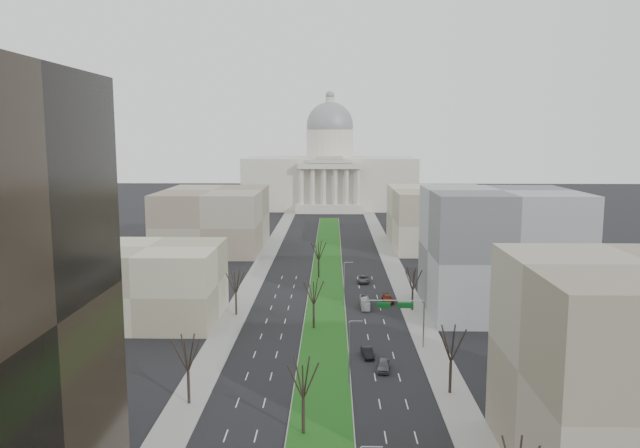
# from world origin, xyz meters

# --- Properties ---
(ground) EXTENTS (600.00, 600.00, 0.00)m
(ground) POSITION_xyz_m (0.00, 120.00, 0.00)
(ground) COLOR black
(ground) RESTS_ON ground
(median) EXTENTS (8.00, 222.03, 0.20)m
(median) POSITION_xyz_m (0.00, 118.99, 0.10)
(median) COLOR #999993
(median) RESTS_ON ground
(sidewalk_left) EXTENTS (5.00, 330.00, 0.15)m
(sidewalk_left) POSITION_xyz_m (-17.50, 95.00, 0.07)
(sidewalk_left) COLOR gray
(sidewalk_left) RESTS_ON ground
(sidewalk_right) EXTENTS (5.00, 330.00, 0.15)m
(sidewalk_right) POSITION_xyz_m (17.50, 95.00, 0.07)
(sidewalk_right) COLOR gray
(sidewalk_right) RESTS_ON ground
(capitol) EXTENTS (80.00, 46.00, 55.00)m
(capitol) POSITION_xyz_m (0.00, 269.59, 16.31)
(capitol) COLOR beige
(capitol) RESTS_ON ground
(building_beige_left) EXTENTS (26.00, 22.00, 14.00)m
(building_beige_left) POSITION_xyz_m (-33.00, 85.00, 7.00)
(building_beige_left) COLOR #9E977A
(building_beige_left) RESTS_ON ground
(building_grey_right) EXTENTS (28.00, 26.00, 24.00)m
(building_grey_right) POSITION_xyz_m (34.00, 92.00, 12.00)
(building_grey_right) COLOR slate
(building_grey_right) RESTS_ON ground
(building_far_left) EXTENTS (30.00, 40.00, 18.00)m
(building_far_left) POSITION_xyz_m (-35.00, 160.00, 9.00)
(building_far_left) COLOR gray
(building_far_left) RESTS_ON ground
(building_far_right) EXTENTS (30.00, 40.00, 18.00)m
(building_far_right) POSITION_xyz_m (35.00, 165.00, 9.00)
(building_far_right) COLOR #9E977A
(building_far_right) RESTS_ON ground
(tree_left_mid) EXTENTS (5.40, 5.40, 9.72)m
(tree_left_mid) POSITION_xyz_m (-17.20, 48.00, 7.00)
(tree_left_mid) COLOR black
(tree_left_mid) RESTS_ON ground
(tree_left_far) EXTENTS (5.28, 5.28, 9.50)m
(tree_left_far) POSITION_xyz_m (-17.20, 88.00, 6.84)
(tree_left_far) COLOR black
(tree_left_far) RESTS_ON ground
(tree_right_mid) EXTENTS (5.52, 5.52, 9.94)m
(tree_right_mid) POSITION_xyz_m (17.20, 52.00, 7.16)
(tree_right_mid) COLOR black
(tree_right_mid) RESTS_ON ground
(tree_right_far) EXTENTS (5.04, 5.04, 9.07)m
(tree_right_far) POSITION_xyz_m (17.20, 92.00, 6.53)
(tree_right_far) COLOR black
(tree_right_far) RESTS_ON ground
(tree_median_a) EXTENTS (5.40, 5.40, 9.72)m
(tree_median_a) POSITION_xyz_m (-2.00, 40.00, 7.00)
(tree_median_a) COLOR black
(tree_median_a) RESTS_ON ground
(tree_median_b) EXTENTS (5.40, 5.40, 9.72)m
(tree_median_b) POSITION_xyz_m (-2.00, 80.00, 7.00)
(tree_median_b) COLOR black
(tree_median_b) RESTS_ON ground
(tree_median_c) EXTENTS (5.40, 5.40, 9.72)m
(tree_median_c) POSITION_xyz_m (-2.00, 120.00, 7.00)
(tree_median_c) COLOR black
(tree_median_c) RESTS_ON ground
(streetlamp_median_b) EXTENTS (1.90, 0.20, 9.16)m
(streetlamp_median_b) POSITION_xyz_m (3.76, 55.00, 4.81)
(streetlamp_median_b) COLOR gray
(streetlamp_median_b) RESTS_ON ground
(streetlamp_median_c) EXTENTS (1.90, 0.20, 9.16)m
(streetlamp_median_c) POSITION_xyz_m (3.76, 95.00, 4.81)
(streetlamp_median_c) COLOR gray
(streetlamp_median_c) RESTS_ON ground
(mast_arm_signs) EXTENTS (9.12, 0.24, 8.09)m
(mast_arm_signs) POSITION_xyz_m (13.49, 70.03, 6.11)
(mast_arm_signs) COLOR gray
(mast_arm_signs) RESTS_ON ground
(car_grey_near) EXTENTS (2.41, 4.83, 1.58)m
(car_grey_near) POSITION_xyz_m (8.93, 60.13, 0.79)
(car_grey_near) COLOR #53545C
(car_grey_near) RESTS_ON ground
(car_black) EXTENTS (2.05, 4.57, 1.46)m
(car_black) POSITION_xyz_m (6.86, 65.72, 0.73)
(car_black) COLOR black
(car_black) RESTS_ON ground
(car_red) EXTENTS (2.41, 5.12, 1.44)m
(car_red) POSITION_xyz_m (12.88, 98.14, 0.72)
(car_red) COLOR maroon
(car_red) RESTS_ON ground
(car_grey_far) EXTENTS (2.93, 5.77, 1.56)m
(car_grey_far) POSITION_xyz_m (8.68, 115.82, 0.78)
(car_grey_far) COLOR #494C50
(car_grey_far) RESTS_ON ground
(box_van) EXTENTS (1.80, 7.20, 2.00)m
(box_van) POSITION_xyz_m (7.90, 94.03, 1.00)
(box_van) COLOR silver
(box_van) RESTS_ON ground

